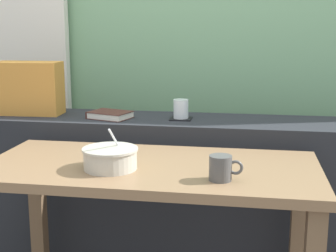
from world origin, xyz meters
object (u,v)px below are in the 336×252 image
coaster_square (181,119)px  juice_glass (181,110)px  ceramic_mug (221,168)px  closed_book (110,115)px  throw_pillow (29,88)px  breakfast_table (151,195)px  soup_bowl (110,158)px

coaster_square → juice_glass: 0.04m
juice_glass → ceramic_mug: (0.23, -0.68, -0.07)m
closed_book → throw_pillow: size_ratio=0.69×
coaster_square → throw_pillow: size_ratio=0.31×
coaster_square → throw_pillow: 0.77m
breakfast_table → throw_pillow: (-0.72, 0.54, 0.32)m
throw_pillow → ceramic_mug: (0.99, -0.68, -0.16)m
coaster_square → closed_book: (-0.34, -0.03, 0.01)m
soup_bowl → ceramic_mug: size_ratio=1.77×
juice_glass → soup_bowl: size_ratio=0.44×
throw_pillow → ceramic_mug: throw_pillow is taller
coaster_square → ceramic_mug: (0.23, -0.68, -0.03)m
coaster_square → throw_pillow: bearing=179.3°
closed_book → soup_bowl: soup_bowl is taller
breakfast_table → coaster_square: coaster_square is taller
breakfast_table → throw_pillow: throw_pillow is taller
breakfast_table → ceramic_mug: (0.27, -0.15, 0.16)m
breakfast_table → ceramic_mug: 0.35m
juice_glass → throw_pillow: (-0.76, 0.01, 0.09)m
throw_pillow → breakfast_table: bearing=-36.6°
throw_pillow → ceramic_mug: bearing=-34.6°
soup_bowl → ceramic_mug: soup_bowl is taller
closed_book → ceramic_mug: size_ratio=1.96×
breakfast_table → throw_pillow: 0.96m
closed_book → throw_pillow: bearing=174.4°
soup_bowl → throw_pillow: bearing=133.8°
closed_book → coaster_square: bearing=5.5°
ceramic_mug → coaster_square: bearing=108.9°
breakfast_table → closed_book: (-0.30, 0.50, 0.21)m
coaster_square → soup_bowl: size_ratio=0.50×
juice_glass → soup_bowl: 0.64m
coaster_square → juice_glass: (0.00, -0.00, 0.04)m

